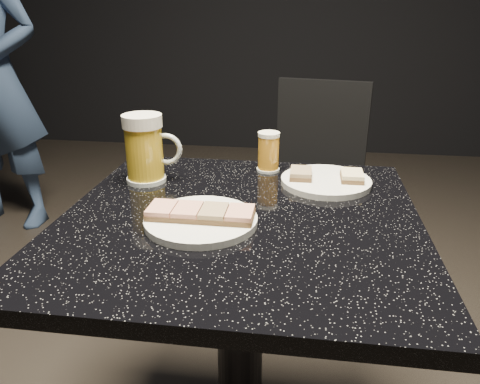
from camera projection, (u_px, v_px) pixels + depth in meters
The scene contains 8 objects.
plate_large at pixel (201, 220), 0.88m from camera, with size 0.21×0.21×0.01m, color white.
plate_small at pixel (326, 181), 1.08m from camera, with size 0.21×0.21×0.01m, color white.
table at pixel (240, 317), 1.01m from camera, with size 0.70×0.70×0.75m.
beer_mug at pixel (145, 148), 1.07m from camera, with size 0.13×0.09×0.16m.
beer_tumbler at pixel (268, 152), 1.15m from camera, with size 0.06×0.06×0.10m.
chair at pixel (315, 173), 1.90m from camera, with size 0.44×0.44×0.86m.
canapes_on_plate_large at pixel (201, 213), 0.88m from camera, with size 0.20×0.07×0.02m.
canapes_on_plate_small at pixel (326, 175), 1.07m from camera, with size 0.17×0.07×0.02m.
Camera 1 is at (0.12, -0.83, 1.14)m, focal length 35.00 mm.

